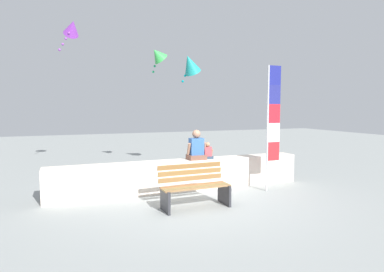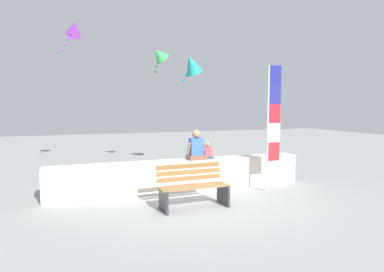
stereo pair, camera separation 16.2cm
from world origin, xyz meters
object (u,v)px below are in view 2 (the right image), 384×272
person_adult (196,148)px  kite_teal (192,64)px  flag_banner (272,120)px  kite_purple (74,28)px  park_bench (193,188)px  person_child (208,152)px  kite_green (159,55)px

person_adult → kite_teal: bearing=72.5°
flag_banner → kite_purple: 6.81m
park_bench → person_child: 1.72m
kite_green → kite_purple: (-2.63, 0.48, 0.74)m
park_bench → kite_teal: size_ratio=1.51×
kite_teal → kite_purple: bearing=161.8°
park_bench → person_adult: (0.60, 1.36, 0.66)m
person_child → kite_purple: 5.93m
kite_teal → kite_purple: 3.87m
person_child → kite_green: 4.21m
person_adult → kite_purple: 5.69m
flag_banner → kite_green: (-1.85, 3.83, 2.04)m
person_adult → kite_teal: kite_teal is taller
kite_green → kite_purple: 2.78m
kite_teal → flag_banner: bearing=-73.2°
person_adult → kite_teal: size_ratio=0.78×
flag_banner → kite_purple: kite_purple is taller
person_child → kite_purple: (-3.10, 3.51, 3.64)m
person_child → flag_banner: bearing=-30.1°
park_bench → kite_green: 5.58m
person_child → kite_green: bearing=98.8°
park_bench → kite_purple: 6.77m
park_bench → kite_teal: (1.34, 3.71, 3.08)m
park_bench → person_child: bearing=56.1°
park_bench → kite_teal: 5.00m
person_adult → kite_green: kite_green is taller
person_adult → kite_purple: (-2.79, 3.51, 3.51)m
person_adult → flag_banner: 2.01m
person_adult → person_child: (0.31, 0.00, -0.13)m
kite_teal → park_bench: bearing=-109.9°
kite_green → kite_teal: (0.90, -0.68, -0.35)m
kite_green → kite_teal: 1.17m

